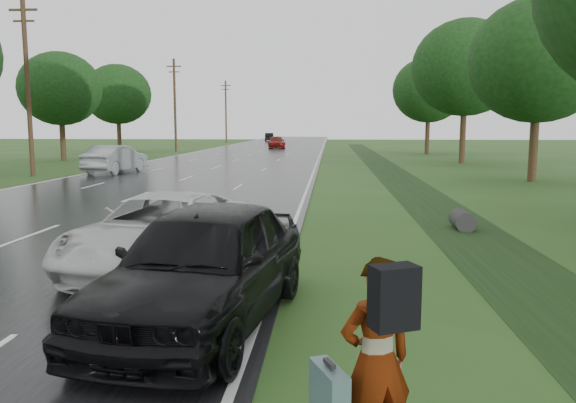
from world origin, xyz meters
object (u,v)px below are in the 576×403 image
(white_pickup, at_px, (163,232))
(silver_sedan, at_px, (116,159))
(pedestrian, at_px, (374,359))
(dark_sedan, at_px, (204,263))

(white_pickup, bearing_deg, silver_sedan, 122.52)
(silver_sedan, bearing_deg, white_pickup, 121.49)
(pedestrian, xyz_separation_m, silver_sedan, (-13.34, 28.45, -0.07))
(dark_sedan, relative_size, silver_sedan, 1.02)
(pedestrian, height_order, silver_sedan, pedestrian)
(white_pickup, distance_m, dark_sedan, 3.43)
(silver_sedan, bearing_deg, pedestrian, 123.16)
(pedestrian, relative_size, silver_sedan, 0.36)
(dark_sedan, bearing_deg, pedestrian, -47.02)
(dark_sedan, bearing_deg, silver_sedan, 122.65)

